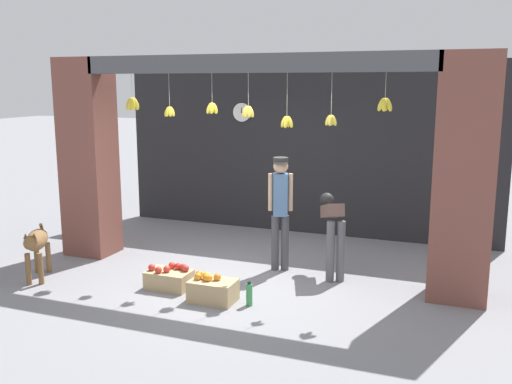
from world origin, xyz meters
TOP-DOWN VIEW (x-y plane):
  - ground_plane at (0.00, 0.00)m, footprint 60.00×60.00m
  - shop_back_wall at (0.00, 2.71)m, footprint 6.70×0.12m
  - shop_pillar_left at (-2.70, 0.30)m, footprint 0.70×0.60m
  - shop_pillar_right at (2.70, 0.30)m, footprint 0.70×0.60m
  - storefront_awning at (-0.03, 0.12)m, footprint 4.80×0.27m
  - dog at (-2.63, -1.00)m, footprint 0.58×0.87m
  - shopkeeper at (0.31, 0.54)m, footprint 0.33×0.29m
  - worker_stooping at (1.05, 0.57)m, footprint 0.50×0.79m
  - fruit_crate_oranges at (-0.08, -0.88)m, footprint 0.55×0.37m
  - fruit_crate_apples at (-0.80, -0.66)m, footprint 0.56×0.38m
  - water_bottle at (0.39, -0.84)m, footprint 0.08×0.08m
  - wall_clock at (-1.13, 2.64)m, footprint 0.35×0.03m

SIDE VIEW (x-z plane):
  - ground_plane at x=0.00m, z-range 0.00..0.00m
  - fruit_crate_apples at x=-0.80m, z-range -0.03..0.29m
  - water_bottle at x=0.39m, z-range -0.01..0.29m
  - fruit_crate_oranges at x=-0.08m, z-range -0.03..0.32m
  - dog at x=-2.63m, z-range 0.14..0.87m
  - worker_stooping at x=1.05m, z-range 0.18..1.26m
  - shopkeeper at x=0.31m, z-range 0.14..1.76m
  - shop_back_wall at x=0.00m, z-range 0.00..2.99m
  - shop_pillar_left at x=-2.70m, z-range 0.00..2.99m
  - shop_pillar_right at x=2.70m, z-range 0.00..2.99m
  - wall_clock at x=-1.13m, z-range 1.93..2.28m
  - storefront_awning at x=-0.03m, z-range 2.36..3.30m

